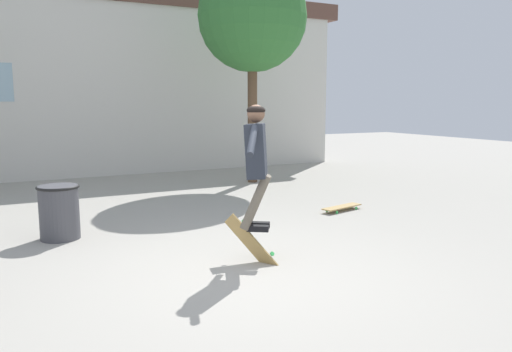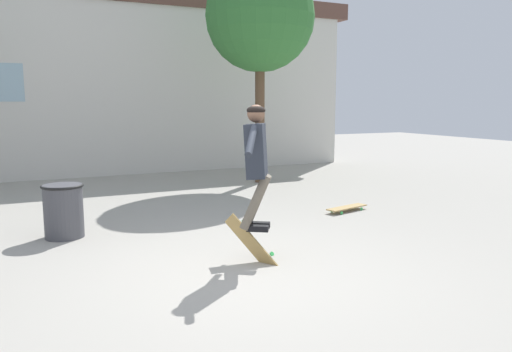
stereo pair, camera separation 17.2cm
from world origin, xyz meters
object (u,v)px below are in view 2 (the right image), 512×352
Objects in this scene: skater at (256,156)px; skateboard_flipping at (251,243)px; trash_bin at (64,210)px; skateboard_resting at (347,207)px; tree_right at (260,18)px.

skateboard_flipping is at bearing -134.19° from skater.
skateboard_flipping is at bearing -48.10° from trash_bin.
trash_bin is 0.86× the size of skateboard_resting.
skater is (-2.71, -5.45, -2.58)m from tree_right.
tree_right is 7.13m from skateboard_flipping.
tree_right reaches higher than skater.
skater is 1.06m from skateboard_flipping.
skater is 1.69× the size of skateboard_resting.
tree_right is 6.72× the size of trash_bin.
skateboard_resting is (2.66, 1.81, -1.22)m from skater.
skateboard_flipping is 0.82× the size of skateboard_resting.
skater is at bearing -116.48° from tree_right.
tree_right is at bearing 96.87° from skater.
tree_right is 3.44× the size of skater.
trash_bin is 4.70m from skateboard_resting.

